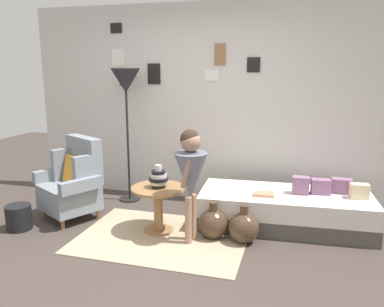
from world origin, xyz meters
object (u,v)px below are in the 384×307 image
Objects in this scene: book_on_daybed at (264,194)px; demijohn_near at (213,223)px; vase_striped at (159,178)px; demijohn_far at (244,227)px; floor_lamp at (126,87)px; daybed at (285,210)px; magazine_basket at (19,217)px; person_child at (191,171)px; armchair at (74,182)px; side_table at (158,200)px.

demijohn_near is at bearing -143.05° from book_on_daybed.
demijohn_far is at bearing -1.40° from vase_striped.
floor_lamp is 8.05× the size of book_on_daybed.
magazine_basket is at bearing -162.69° from daybed.
magazine_basket is (-1.95, -0.21, -0.63)m from person_child.
person_child is 0.66m from demijohn_near.
person_child is 0.81m from demijohn_far.
magazine_basket is (-2.64, -0.74, -0.28)m from book_on_daybed.
vase_striped reaches higher than book_on_daybed.
armchair is at bearing 169.40° from person_child.
demijohn_far is at bearing -4.11° from armchair.
floor_lamp is at bearing 58.03° from magazine_basket.
demijohn_far is (1.70, -0.90, -1.37)m from floor_lamp.
floor_lamp reaches higher than demijohn_near.
book_on_daybed is at bearing -145.85° from daybed.
side_table reaches higher than magazine_basket.
floor_lamp is 4.42× the size of demijohn_near.
side_table is 1.44× the size of demijohn_far.
book_on_daybed reaches higher than demijohn_far.
floor_lamp reaches higher than book_on_daybed.
floor_lamp is 6.32× the size of magazine_basket.
demijohn_far reaches higher than daybed.
book_on_daybed is at bearing 15.63° from magazine_basket.
vase_striped is at bearing 158.27° from person_child.
floor_lamp is at bearing 147.45° from demijohn_near.
book_on_daybed reaches higher than demijohn_near.
armchair is 2.50m from daybed.
person_child is at bearing -21.73° from vase_striped.
daybed is (2.46, 0.39, -0.24)m from armchair.
person_child is at bearing -41.53° from floor_lamp.
armchair is 2.10m from demijohn_far.
person_child is 2.92× the size of demijohn_far.
book_on_daybed is at bearing 36.95° from demijohn_near.
vase_striped is 0.14× the size of floor_lamp.
side_table is at bearing -158.67° from daybed.
side_table is 0.97m from demijohn_far.
book_on_daybed is 2.75m from magazine_basket.
demijohn_far is (0.33, -0.02, 0.00)m from demijohn_near.
daybed is at bearing 36.65° from person_child.
vase_striped is at bearing 178.60° from demijohn_far.
daybed is at bearing 21.38° from vase_striped.
magazine_basket is (-0.78, -1.25, -1.40)m from floor_lamp.
side_table is at bearing -49.30° from floor_lamp.
demijohn_far is (-0.39, -0.54, -0.03)m from daybed.
armchair is 1.16m from vase_striped.
demijohn_far is at bearing -112.13° from book_on_daybed.
book_on_daybed is (0.69, 0.53, -0.35)m from person_child.
daybed is at bearing 34.15° from book_on_daybed.
book_on_daybed is (2.23, 0.24, -0.02)m from armchair.
demijohn_near is at bearing 9.81° from magazine_basket.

